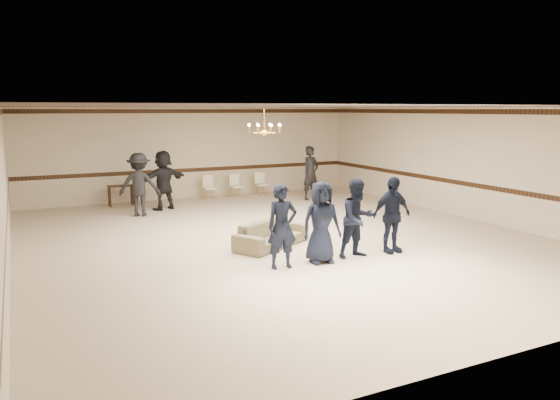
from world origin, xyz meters
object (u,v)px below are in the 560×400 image
at_px(boy_a, 282,227).
at_px(adult_mid, 163,180).
at_px(chandelier, 264,120).
at_px(adult_left, 139,185).
at_px(banquet_chair_left, 210,188).
at_px(boy_d, 392,215).
at_px(console_table, 121,195).
at_px(boy_b, 321,222).
at_px(banquet_chair_right, 262,184).
at_px(boy_c, 358,218).
at_px(banquet_chair_mid, 236,186).
at_px(adult_right, 311,173).
at_px(settee, 272,234).

relative_size(boy_a, adult_mid, 0.90).
distance_m(chandelier, adult_left, 4.67).
distance_m(adult_left, banquet_chair_left, 3.36).
bearing_deg(boy_d, console_table, 114.84).
bearing_deg(banquet_chair_left, adult_left, -148.22).
distance_m(boy_b, adult_left, 7.04).
bearing_deg(boy_a, banquet_chair_right, 74.47).
bearing_deg(boy_c, adult_left, 113.24).
bearing_deg(banquet_chair_right, console_table, -179.06).
bearing_deg(adult_mid, banquet_chair_right, 177.26).
bearing_deg(adult_left, banquet_chair_mid, -132.92).
height_order(adult_right, console_table, adult_right).
height_order(chandelier, boy_d, chandelier).
bearing_deg(banquet_chair_right, banquet_chair_left, -176.77).
distance_m(adult_left, adult_right, 6.01).
relative_size(adult_left, adult_mid, 1.00).
relative_size(adult_left, console_table, 2.31).
bearing_deg(banquet_chair_right, boy_b, -103.05).
height_order(boy_b, adult_left, adult_left).
bearing_deg(boy_c, boy_b, 177.40).
distance_m(banquet_chair_right, console_table, 5.00).
xyz_separation_m(banquet_chair_right, console_table, (-5.00, 0.20, -0.09)).
relative_size(banquet_chair_mid, console_table, 1.06).
bearing_deg(settee, boy_b, -107.26).
xyz_separation_m(settee, banquet_chair_right, (2.82, 6.81, 0.14)).
bearing_deg(boy_d, adult_right, 73.12).
xyz_separation_m(boy_d, settee, (-2.15, 1.65, -0.55)).
bearing_deg(banquet_chair_left, adult_right, -26.32).
bearing_deg(adult_left, console_table, -62.45).
relative_size(boy_c, boy_d, 1.00).
height_order(settee, banquet_chair_right, banquet_chair_right).
height_order(boy_b, boy_c, same).
bearing_deg(boy_c, boy_a, 177.40).
height_order(adult_left, console_table, adult_left).
xyz_separation_m(adult_mid, adult_right, (5.10, -0.40, 0.00)).
distance_m(boy_a, boy_b, 0.90).
xyz_separation_m(banquet_chair_left, banquet_chair_mid, (1.00, 0.00, 0.00)).
height_order(banquet_chair_left, banquet_chair_mid, same).
distance_m(boy_c, adult_mid, 7.71).
distance_m(adult_mid, adult_right, 5.12).
bearing_deg(boy_d, banquet_chair_left, 97.20).
relative_size(boy_c, adult_left, 0.90).
xyz_separation_m(boy_a, console_table, (-1.63, 8.66, -0.51)).
relative_size(banquet_chair_left, banquet_chair_right, 1.00).
distance_m(adult_right, banquet_chair_mid, 2.72).
distance_m(boy_b, banquet_chair_right, 8.82).
xyz_separation_m(banquet_chair_mid, console_table, (-4.00, 0.20, -0.09)).
height_order(adult_mid, banquet_chair_mid, adult_mid).
height_order(boy_b, console_table, boy_b).
bearing_deg(banquet_chair_mid, adult_mid, -161.39).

